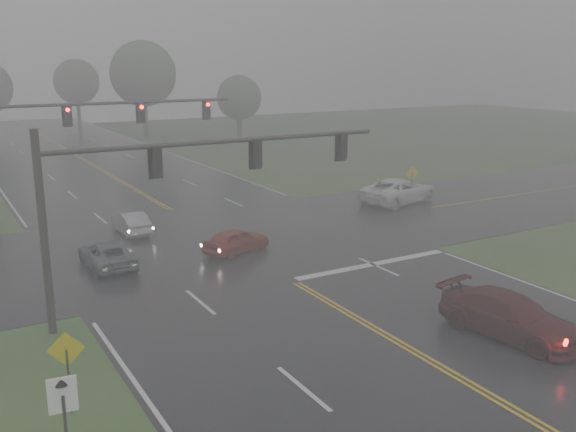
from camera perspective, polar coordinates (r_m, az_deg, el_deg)
main_road at (r=33.23m, az=-4.57°, el=-2.94°), size 18.00×160.00×0.02m
cross_street at (r=34.97m, az=-5.98°, el=-2.11°), size 120.00×14.00×0.02m
stop_bar at (r=30.91m, az=7.56°, el=-4.32°), size 8.50×0.50×0.01m
sedan_maroon at (r=24.43m, az=18.97°, el=-10.06°), size 2.95×5.48×1.51m
sedan_red at (r=32.63m, az=-4.58°, el=-3.25°), size 3.93×2.50×1.25m
sedan_silver at (r=37.07m, az=-13.74°, el=-1.51°), size 1.36×3.74×1.23m
car_grey at (r=31.56m, az=-15.72°, el=-4.35°), size 2.01×4.28×1.19m
pickup_white at (r=44.22m, az=9.78°, el=1.17°), size 6.45×4.10×1.66m
signal_gantry_near at (r=24.42m, az=-11.09°, el=3.16°), size 14.01×0.32×7.32m
signal_gantry_far at (r=40.85m, az=-18.58°, el=7.46°), size 15.08×0.40×7.81m
sign_diamond_west at (r=18.88m, az=-19.06°, el=-11.92°), size 0.98×0.29×2.42m
sign_arrow_white at (r=15.57m, az=-19.27°, el=-16.21°), size 0.64×0.13×2.86m
sign_diamond_east at (r=44.33m, az=10.96°, el=3.38°), size 1.04×0.19×2.51m
tree_ne_a at (r=81.19m, az=-12.76°, el=12.23°), size 7.94×7.94×11.67m
tree_e_near at (r=75.95m, az=-4.37°, el=10.42°), size 5.20×5.20×7.64m
tree_n_far at (r=98.63m, az=-18.29°, el=11.27°), size 6.43×6.43×9.44m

